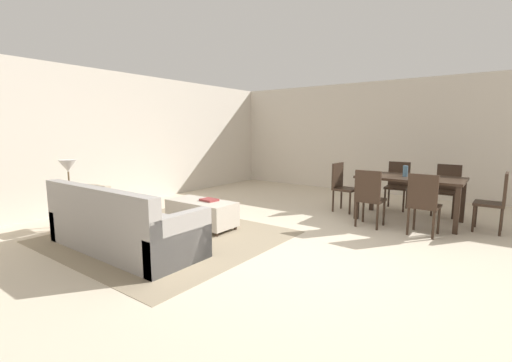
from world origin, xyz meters
TOP-DOWN VIEW (x-y plane):
  - ground_plane at (0.00, 0.00)m, footprint 10.80×10.80m
  - wall_back at (0.00, 5.00)m, footprint 9.00×0.12m
  - wall_left at (-4.50, 0.50)m, footprint 0.12×11.00m
  - area_rug at (-1.89, -0.44)m, footprint 3.00×2.80m
  - couch at (-1.93, -1.14)m, footprint 2.26×0.88m
  - ottoman_table at (-1.84, 0.20)m, footprint 1.14×0.52m
  - side_table at (-3.36, -1.09)m, footprint 0.40×0.40m
  - table_lamp at (-3.36, -1.09)m, footprint 0.26×0.26m
  - dining_table at (0.71, 2.60)m, footprint 1.63×0.93m
  - dining_chair_near_left at (0.29, 1.79)m, footprint 0.40×0.40m
  - dining_chair_near_right at (1.08, 1.80)m, footprint 0.42×0.42m
  - dining_chair_far_left at (0.30, 3.45)m, footprint 0.42×0.42m
  - dining_chair_far_right at (1.16, 3.42)m, footprint 0.43×0.43m
  - dining_chair_head_east at (1.92, 2.63)m, footprint 0.41×0.41m
  - dining_chair_head_west at (-0.50, 2.61)m, footprint 0.43×0.43m
  - vase_centerpiece at (0.63, 2.57)m, footprint 0.08×0.08m
  - book_on_ottoman at (-1.74, 0.27)m, footprint 0.27×0.22m

SIDE VIEW (x-z plane):
  - ground_plane at x=0.00m, z-range 0.00..0.00m
  - area_rug at x=-1.89m, z-range 0.00..0.01m
  - ottoman_table at x=-1.84m, z-range 0.03..0.46m
  - couch at x=-1.93m, z-range -0.14..0.72m
  - book_on_ottoman at x=-1.74m, z-range 0.43..0.46m
  - side_table at x=-3.36m, z-range 0.16..0.73m
  - dining_chair_near_left at x=0.29m, z-range 0.06..0.98m
  - dining_chair_near_right at x=1.08m, z-range 0.06..0.98m
  - dining_chair_far_left at x=0.30m, z-range 0.06..0.98m
  - dining_chair_far_right at x=1.16m, z-range 0.06..0.98m
  - dining_chair_head_east at x=1.92m, z-range 0.06..0.98m
  - dining_chair_head_west at x=-0.50m, z-range 0.06..0.98m
  - dining_table at x=0.71m, z-range 0.29..1.05m
  - vase_centerpiece at x=0.63m, z-range 0.76..0.94m
  - table_lamp at x=-3.36m, z-range 0.72..1.24m
  - wall_back at x=0.00m, z-range 0.00..2.70m
  - wall_left at x=-4.50m, z-range 0.00..2.70m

